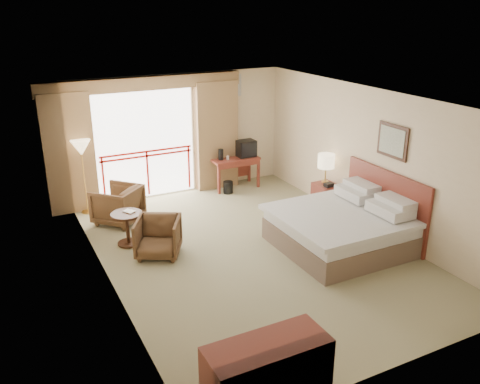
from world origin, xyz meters
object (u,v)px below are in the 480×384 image
bed (342,228)px  armchair_far (119,222)px  table_lamp (326,162)px  dresser (267,379)px  wastebasket (228,187)px  side_table (127,223)px  armchair_near (159,255)px  desk (234,164)px  tv (246,148)px  floor_lamp (81,151)px  nightstand (325,197)px

bed → armchair_far: 4.41m
table_lamp → dresser: (-3.91, -4.39, -0.63)m
bed → armchair_far: bed is taller
wastebasket → side_table: side_table is taller
dresser → bed: bearing=45.2°
armchair_near → desk: bearing=72.0°
tv → floor_lamp: 3.76m
table_lamp → wastebasket: table_lamp is taller
desk → armchair_near: 3.77m
bed → wastebasket: 3.48m
bed → tv: tv is taller
tv → dresser: size_ratio=0.33×
table_lamp → armchair_near: bearing=-174.2°
side_table → wastebasket: bearing=29.4°
tv → floor_lamp: (-3.74, 0.03, 0.42)m
bed → armchair_near: 3.27m
wastebasket → bed: bearing=-79.9°
dresser → side_table: bearing=96.2°
tv → nightstand: bearing=-86.9°
armchair_far → armchair_near: size_ratio=1.11×
nightstand → armchair_near: nightstand is taller
nightstand → bed: bearing=-117.2°
bed → wastebasket: bearing=100.1°
nightstand → desk: size_ratio=0.53×
nightstand → wastebasket: (-1.36, 1.89, -0.16)m
nightstand → armchair_near: (-3.77, -0.33, -0.30)m
desk → nightstand: bearing=-62.5°
tv → wastebasket: 1.03m
bed → floor_lamp: 5.36m
armchair_near → floor_lamp: 2.95m
bed → armchair_far: bearing=138.4°
desk → side_table: desk is taller
floor_lamp → desk: bearing=0.4°
armchair_far → side_table: side_table is taller
nightstand → wastebasket: 2.33m
tv → side_table: bearing=-167.5°
table_lamp → dresser: 5.91m
wastebasket → floor_lamp: (-3.13, 0.31, 1.20)m
table_lamp → floor_lamp: floor_lamp is taller
nightstand → table_lamp: (0.00, 0.05, 0.77)m
armchair_far → armchair_near: (0.27, -1.72, 0.00)m
floor_lamp → dresser: (0.58, -6.53, -0.91)m
wastebasket → floor_lamp: size_ratio=0.18×
nightstand → table_lamp: bearing=89.0°
floor_lamp → side_table: bearing=-79.2°
bed → desk: bearing=94.6°
table_lamp → tv: size_ratio=1.43×
table_lamp → armchair_near: table_lamp is taller
armchair_near → floor_lamp: size_ratio=0.48×
table_lamp → armchair_far: bearing=161.6°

